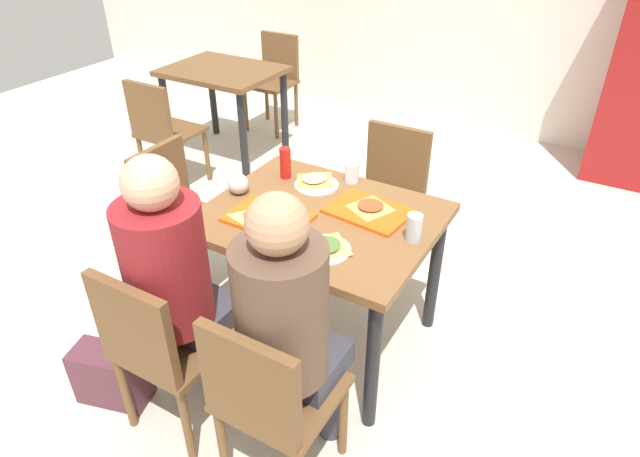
% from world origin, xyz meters
% --- Properties ---
extents(ground_plane, '(10.00, 10.00, 0.02)m').
position_xyz_m(ground_plane, '(0.00, 0.00, -0.01)').
color(ground_plane, beige).
extents(main_table, '(1.04, 0.85, 0.74)m').
position_xyz_m(main_table, '(0.00, 0.00, 0.64)').
color(main_table, brown).
rests_on(main_table, ground_plane).
extents(chair_near_left, '(0.40, 0.40, 0.85)m').
position_xyz_m(chair_near_left, '(-0.26, -0.81, 0.49)').
color(chair_near_left, brown).
rests_on(chair_near_left, ground_plane).
extents(chair_near_right, '(0.40, 0.40, 0.85)m').
position_xyz_m(chair_near_right, '(0.26, -0.81, 0.49)').
color(chair_near_right, brown).
rests_on(chair_near_right, ground_plane).
extents(chair_far_side, '(0.40, 0.40, 0.85)m').
position_xyz_m(chair_far_side, '(0.00, 0.81, 0.49)').
color(chair_far_side, brown).
rests_on(chair_far_side, ground_plane).
extents(chair_left_end, '(0.40, 0.40, 0.85)m').
position_xyz_m(chair_left_end, '(-0.90, 0.00, 0.49)').
color(chair_left_end, brown).
rests_on(chair_left_end, ground_plane).
extents(person_in_red, '(0.32, 0.42, 1.26)m').
position_xyz_m(person_in_red, '(-0.26, -0.67, 0.74)').
color(person_in_red, '#383842').
rests_on(person_in_red, ground_plane).
extents(person_in_brown_jacket, '(0.32, 0.42, 1.26)m').
position_xyz_m(person_in_brown_jacket, '(0.26, -0.67, 0.74)').
color(person_in_brown_jacket, '#383842').
rests_on(person_in_brown_jacket, ground_plane).
extents(tray_red_near, '(0.36, 0.26, 0.02)m').
position_xyz_m(tray_red_near, '(-0.18, -0.15, 0.75)').
color(tray_red_near, '#D85914').
rests_on(tray_red_near, main_table).
extents(tray_red_far, '(0.39, 0.30, 0.02)m').
position_xyz_m(tray_red_far, '(0.18, 0.13, 0.75)').
color(tray_red_far, '#D85914').
rests_on(tray_red_far, main_table).
extents(paper_plate_center, '(0.22, 0.22, 0.01)m').
position_xyz_m(paper_plate_center, '(-0.16, 0.23, 0.74)').
color(paper_plate_center, white).
rests_on(paper_plate_center, main_table).
extents(paper_plate_near_edge, '(0.22, 0.22, 0.01)m').
position_xyz_m(paper_plate_near_edge, '(0.16, -0.23, 0.74)').
color(paper_plate_near_edge, white).
rests_on(paper_plate_near_edge, main_table).
extents(pizza_slice_a, '(0.28, 0.23, 0.02)m').
position_xyz_m(pizza_slice_a, '(-0.20, -0.18, 0.76)').
color(pizza_slice_a, '#DBAD60').
rests_on(pizza_slice_a, tray_red_near).
extents(pizza_slice_b, '(0.22, 0.22, 0.02)m').
position_xyz_m(pizza_slice_b, '(0.18, 0.15, 0.76)').
color(pizza_slice_b, tan).
rests_on(pizza_slice_b, tray_red_far).
extents(pizza_slice_c, '(0.20, 0.21, 0.02)m').
position_xyz_m(pizza_slice_c, '(-0.18, 0.26, 0.76)').
color(pizza_slice_c, tan).
rests_on(pizza_slice_c, paper_plate_center).
extents(pizza_slice_d, '(0.19, 0.20, 0.02)m').
position_xyz_m(pizza_slice_d, '(0.16, -0.22, 0.76)').
color(pizza_slice_d, '#DBAD60').
rests_on(pizza_slice_d, paper_plate_near_edge).
extents(plastic_cup_a, '(0.07, 0.07, 0.10)m').
position_xyz_m(plastic_cup_a, '(-0.03, 0.36, 0.79)').
color(plastic_cup_a, white).
rests_on(plastic_cup_a, main_table).
extents(plastic_cup_b, '(0.07, 0.07, 0.10)m').
position_xyz_m(plastic_cup_b, '(0.03, -0.36, 0.79)').
color(plastic_cup_b, white).
rests_on(plastic_cup_b, main_table).
extents(soda_can, '(0.07, 0.07, 0.12)m').
position_xyz_m(soda_can, '(0.44, 0.02, 0.80)').
color(soda_can, '#B7BCC6').
rests_on(soda_can, main_table).
extents(condiment_bottle, '(0.06, 0.06, 0.16)m').
position_xyz_m(condiment_bottle, '(-0.34, 0.23, 0.82)').
color(condiment_bottle, red).
rests_on(condiment_bottle, main_table).
extents(foil_bundle, '(0.10, 0.10, 0.10)m').
position_xyz_m(foil_bundle, '(-0.44, -0.02, 0.79)').
color(foil_bundle, silver).
rests_on(foil_bundle, main_table).
extents(handbag, '(0.35, 0.24, 0.28)m').
position_xyz_m(handbag, '(-0.61, -0.82, 0.14)').
color(handbag, '#592D38').
rests_on(handbag, ground_plane).
extents(background_table, '(0.90, 0.70, 0.74)m').
position_xyz_m(background_table, '(-1.81, 1.56, 0.61)').
color(background_table, brown).
rests_on(background_table, ground_plane).
extents(background_chair_near, '(0.40, 0.40, 0.85)m').
position_xyz_m(background_chair_near, '(-1.81, 0.82, 0.49)').
color(background_chair_near, brown).
rests_on(background_chair_near, ground_plane).
extents(background_chair_far, '(0.40, 0.40, 0.85)m').
position_xyz_m(background_chair_far, '(-1.81, 2.29, 0.49)').
color(background_chair_far, brown).
rests_on(background_chair_far, ground_plane).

